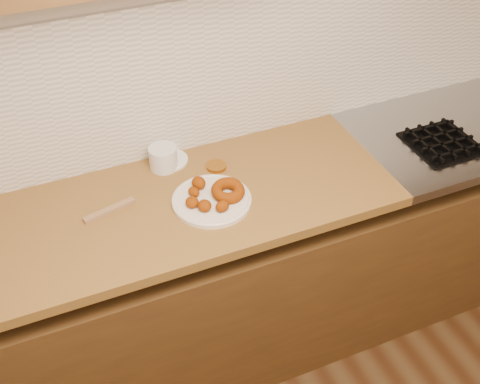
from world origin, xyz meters
The scene contains 11 objects.
wall_back centered at (0.00, 2.00, 1.35)m, with size 4.00×0.02×2.70m, color #BCAC94.
base_cabinet centered at (0.00, 1.69, 0.39)m, with size 3.60×0.60×0.77m, color #4F3315.
butcher_block centered at (-0.65, 1.69, 0.88)m, with size 2.30×0.62×0.04m, color brown.
backsplash centered at (0.00, 1.99, 1.20)m, with size 3.60×0.02×0.60m, color silver.
donut_plate centered at (-0.17, 1.64, 0.91)m, with size 0.28×0.28×0.02m, color silver.
ring_donut centered at (-0.11, 1.63, 0.94)m, with size 0.12×0.12×0.04m, color #7F2B00.
fried_dough_chunks centered at (-0.21, 1.64, 0.94)m, with size 0.14×0.20×0.05m.
plastic_tub centered at (-0.27, 1.90, 0.94)m, with size 0.11×0.11×0.09m, color silver.
tub_lid centered at (-0.24, 1.93, 0.90)m, with size 0.15×0.15×0.01m, color white.
brass_jar_lid centered at (-0.09, 1.82, 0.91)m, with size 0.08×0.08×0.01m, color #A96B23.
wooden_utensil centered at (-0.52, 1.73, 0.91)m, with size 0.19×0.02×0.01m, color #8F6A46.
Camera 1 is at (-0.71, 0.12, 2.29)m, focal length 45.00 mm.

